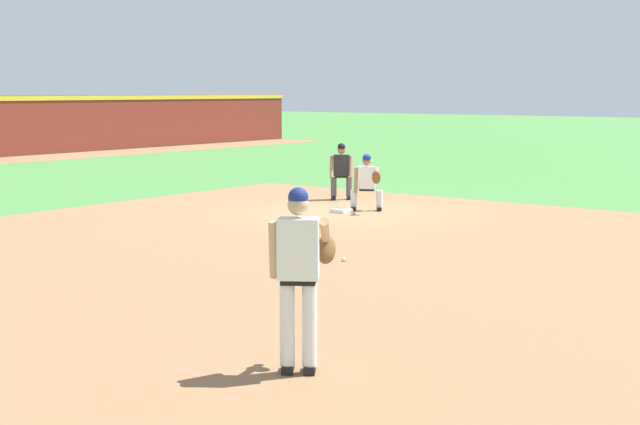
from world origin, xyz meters
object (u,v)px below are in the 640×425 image
Objects in this scene: baseball at (344,259)px; pitcher at (300,268)px; first_baseman at (367,180)px; umpire at (341,169)px; first_base_bag at (341,211)px.

baseball is 5.95m from pitcher.
pitcher is 1.39× the size of first_baseman.
umpire is at bearing 51.19° from first_baseman.
baseball is (-4.81, -3.54, -0.01)m from first_base_bag.
first_baseman is (10.39, 6.29, -0.33)m from pitcher.
first_base_bag reaches higher than baseball.
baseball is 8.52m from umpire.
first_base_bag is at bearing 36.33° from baseball.
umpire is (11.84, 8.08, -0.27)m from pitcher.
baseball is 6.32m from first_baseman.
umpire reaches higher than baseball.
first_baseman is at bearing -128.81° from umpire.
first_base_bag is at bearing 33.96° from pitcher.
baseball is at bearing -143.76° from umpire.
baseball is at bearing 31.55° from pitcher.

